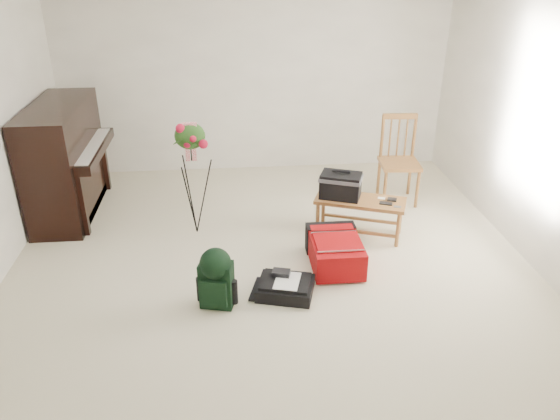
{
  "coord_description": "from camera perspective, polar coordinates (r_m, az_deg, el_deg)",
  "views": [
    {
      "loc": [
        -0.34,
        -4.29,
        2.82
      ],
      "look_at": [
        0.1,
        0.35,
        0.51
      ],
      "focal_mm": 35.0,
      "sensor_mm": 36.0,
      "label": 1
    }
  ],
  "objects": [
    {
      "name": "wall_back",
      "position": [
        7.22,
        -2.65,
        13.77
      ],
      "size": [
        5.0,
        0.04,
        2.5
      ],
      "primitive_type": "cube",
      "color": "white",
      "rests_on": "floor"
    },
    {
      "name": "bench",
      "position": [
        5.64,
        7.01,
        1.87
      ],
      "size": [
        0.99,
        0.68,
        0.71
      ],
      "rotation": [
        0.0,
        0.0,
        -0.37
      ],
      "color": "brown",
      "rests_on": "floor"
    },
    {
      "name": "flower_stand",
      "position": [
        5.69,
        -9.06,
        3.18
      ],
      "size": [
        0.4,
        0.4,
        1.25
      ],
      "rotation": [
        0.0,
        0.0,
        0.03
      ],
      "color": "black",
      "rests_on": "floor"
    },
    {
      "name": "black_duffel",
      "position": [
        4.87,
        0.56,
        -8.03
      ],
      "size": [
        0.56,
        0.5,
        0.2
      ],
      "rotation": [
        0.0,
        0.0,
        -0.27
      ],
      "color": "black",
      "rests_on": "floor"
    },
    {
      "name": "piano",
      "position": [
        6.56,
        -21.47,
        4.68
      ],
      "size": [
        0.71,
        1.5,
        1.25
      ],
      "color": "black",
      "rests_on": "floor"
    },
    {
      "name": "floor",
      "position": [
        5.14,
        -0.71,
        -6.9
      ],
      "size": [
        5.0,
        5.5,
        0.01
      ],
      "primitive_type": "cube",
      "color": "beige",
      "rests_on": "ground"
    },
    {
      "name": "green_backpack",
      "position": [
        4.63,
        -6.69,
        -6.8
      ],
      "size": [
        0.31,
        0.28,
        0.55
      ],
      "rotation": [
        0.0,
        0.0,
        -0.24
      ],
      "color": "black",
      "rests_on": "floor"
    },
    {
      "name": "red_suitcase",
      "position": [
        5.29,
        5.68,
        -4.0
      ],
      "size": [
        0.49,
        0.69,
        0.3
      ],
      "rotation": [
        0.0,
        0.0,
        0.0
      ],
      "color": "#A90B07",
      "rests_on": "floor"
    },
    {
      "name": "dining_chair",
      "position": [
        6.58,
        12.3,
        5.05
      ],
      "size": [
        0.47,
        0.47,
        1.02
      ],
      "rotation": [
        0.0,
        0.0,
        -0.07
      ],
      "color": "brown",
      "rests_on": "floor"
    },
    {
      "name": "wall_right",
      "position": [
        5.38,
        26.98,
        6.48
      ],
      "size": [
        0.04,
        5.5,
        2.5
      ],
      "primitive_type": "cube",
      "color": "white",
      "rests_on": "floor"
    }
  ]
}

